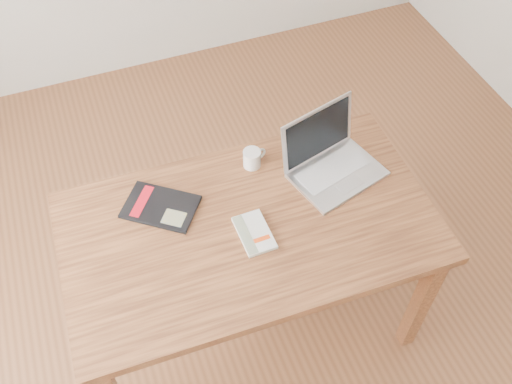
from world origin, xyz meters
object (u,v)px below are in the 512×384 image
object	(u,v)px
desk	(249,238)
black_guidebook	(161,207)
laptop	(330,160)
coffee_mug	(252,158)
white_guidebook	(254,233)

from	to	relation	value
desk	black_guidebook	distance (m)	0.36
black_guidebook	laptop	world-z (taller)	laptop
desk	laptop	size ratio (longest dim) A/B	3.46
black_guidebook	coffee_mug	xyz separation A→B (m)	(0.41, 0.08, 0.03)
coffee_mug	laptop	bearing A→B (deg)	-41.34
desk	black_guidebook	size ratio (longest dim) A/B	4.36
laptop	white_guidebook	bearing A→B (deg)	-169.41
white_guidebook	laptop	distance (m)	0.44
desk	white_guidebook	xyz separation A→B (m)	(0.00, -0.05, 0.10)
black_guidebook	laptop	xyz separation A→B (m)	(0.69, -0.05, 0.04)
desk	laptop	world-z (taller)	laptop
desk	coffee_mug	size ratio (longest dim) A/B	13.74
black_guidebook	desk	bearing A→B (deg)	-86.59
white_guidebook	coffee_mug	xyz separation A→B (m)	(0.11, 0.32, 0.03)
desk	coffee_mug	world-z (taller)	coffee_mug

